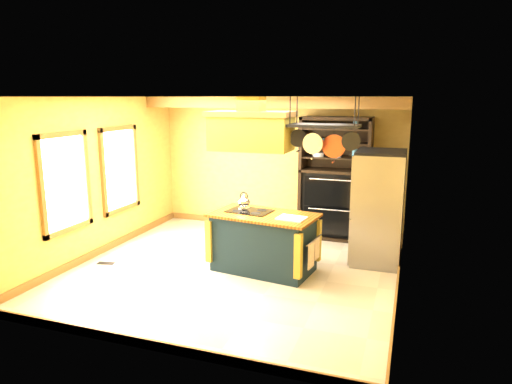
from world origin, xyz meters
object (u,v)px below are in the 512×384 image
Objects in this scene: refrigerator at (378,210)px; kitchen_island at (263,242)px; range_hood at (251,129)px; hutch at (335,192)px; pot_rack at (324,132)px.

kitchen_island is at bearing -148.94° from refrigerator.
hutch is at bearing 65.80° from range_hood.
kitchen_island is 1.63× the size of pot_rack.
kitchen_island is 2.29m from hutch.
hutch is (-0.89, 1.13, 0.01)m from refrigerator.
range_hood and pot_rack have the same top height.
pot_rack reaches higher than hutch.
refrigerator is at bearing 28.29° from range_hood.
range_hood is at bearing -151.71° from refrigerator.
pot_rack reaches higher than refrigerator.
refrigerator is at bearing -51.75° from hutch.
refrigerator is (1.84, 0.99, -1.34)m from range_hood.
hutch is at bearing 128.25° from refrigerator.
range_hood is (-0.20, -0.00, 1.76)m from kitchen_island.
hutch is at bearing 94.12° from pot_rack.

